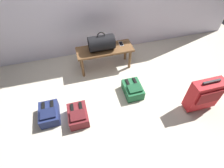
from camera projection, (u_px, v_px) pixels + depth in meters
ground_plane at (119, 109)px, 2.78m from camera, size 6.60×6.60×0.00m
bench at (105, 52)px, 3.16m from camera, size 1.00×0.36×0.43m
duffel_bag_black at (101, 43)px, 3.00m from camera, size 0.44×0.26×0.34m
cell_phone at (121, 44)px, 3.20m from camera, size 0.07×0.14×0.01m
suitcase_upright_red at (204, 95)px, 2.58m from camera, size 0.48×0.21×0.60m
backpack_maroon at (78, 115)px, 2.60m from camera, size 0.28×0.38×0.21m
backpack_navy at (49, 114)px, 2.62m from camera, size 0.28×0.38×0.21m
backpack_green at (133, 89)px, 2.93m from camera, size 0.28×0.38×0.21m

